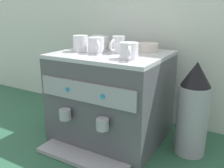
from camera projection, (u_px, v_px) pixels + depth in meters
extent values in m
plane|color=#28563D|center=(112.00, 135.00, 1.37)|extent=(4.00, 4.00, 0.00)
cube|color=silver|center=(139.00, 25.00, 1.48)|extent=(2.80, 0.03, 1.16)
cube|color=#4C4C51|center=(112.00, 97.00, 1.31)|extent=(0.54, 0.46, 0.44)
cube|color=#B7B7BC|center=(112.00, 54.00, 1.24)|extent=(0.54, 0.46, 0.02)
cube|color=#939399|center=(85.00, 92.00, 1.08)|extent=(0.50, 0.01, 0.09)
cylinder|color=#1E7AB7|center=(68.00, 89.00, 1.12)|extent=(0.02, 0.01, 0.02)
cylinder|color=#1E7AB7|center=(103.00, 96.00, 1.03)|extent=(0.02, 0.01, 0.02)
cube|color=#939399|center=(82.00, 158.00, 1.14)|extent=(0.46, 0.12, 0.02)
cylinder|color=#939399|center=(65.00, 114.00, 1.15)|extent=(0.06, 0.06, 0.05)
cylinder|color=#939399|center=(102.00, 124.00, 1.05)|extent=(0.06, 0.06, 0.05)
cylinder|color=white|center=(96.00, 45.00, 1.22)|extent=(0.08, 0.08, 0.08)
torus|color=white|center=(98.00, 47.00, 1.17)|extent=(0.05, 0.05, 0.06)
cylinder|color=white|center=(101.00, 43.00, 1.34)|extent=(0.08, 0.08, 0.07)
torus|color=white|center=(102.00, 44.00, 1.29)|extent=(0.05, 0.05, 0.05)
cylinder|color=white|center=(119.00, 44.00, 1.22)|extent=(0.06, 0.06, 0.08)
torus|color=white|center=(114.00, 45.00, 1.18)|extent=(0.02, 0.06, 0.06)
cylinder|color=white|center=(81.00, 43.00, 1.26)|extent=(0.08, 0.08, 0.08)
torus|color=white|center=(81.00, 42.00, 1.31)|extent=(0.05, 0.06, 0.06)
cylinder|color=white|center=(129.00, 51.00, 1.07)|extent=(0.08, 0.08, 0.07)
torus|color=white|center=(129.00, 53.00, 1.02)|extent=(0.04, 0.06, 0.06)
cylinder|color=white|center=(97.00, 41.00, 1.43)|extent=(0.07, 0.07, 0.07)
torus|color=white|center=(105.00, 41.00, 1.42)|extent=(0.05, 0.02, 0.05)
cylinder|color=beige|center=(147.00, 47.00, 1.27)|extent=(0.11, 0.11, 0.04)
cylinder|color=beige|center=(147.00, 50.00, 1.27)|extent=(0.06, 0.06, 0.01)
cylinder|color=beige|center=(117.00, 47.00, 1.31)|extent=(0.09, 0.09, 0.04)
cylinder|color=beige|center=(117.00, 49.00, 1.31)|extent=(0.05, 0.05, 0.01)
cylinder|color=#939399|center=(192.00, 120.00, 1.16)|extent=(0.15, 0.15, 0.34)
cone|color=black|center=(197.00, 74.00, 1.09)|extent=(0.14, 0.14, 0.11)
cylinder|color=#B7B7BC|center=(54.00, 108.00, 1.55)|extent=(0.09, 0.09, 0.15)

